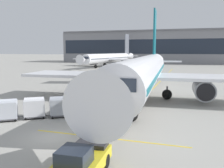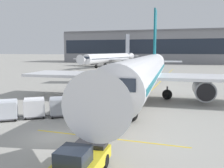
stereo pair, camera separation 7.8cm
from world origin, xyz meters
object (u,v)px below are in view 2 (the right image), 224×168
at_px(ground_crew_by_loader, 80,102).
at_px(ground_crew_by_carts, 101,104).
at_px(baggage_cart_second, 34,107).
at_px(baggage_cart_lead, 60,106).
at_px(pushback_tug, 79,162).
at_px(baggage_cart_third, 6,110).
at_px(ground_crew_marshaller, 67,104).
at_px(belt_loader, 94,102).
at_px(distant_airplane, 110,58).
at_px(parked_airplane, 144,72).
at_px(safety_cone_engine_keepout, 97,97).

xyz_separation_m(ground_crew_by_loader, ground_crew_by_carts, (2.55, -0.43, 0.00)).
height_order(baggage_cart_second, ground_crew_by_carts, baggage_cart_second).
relative_size(baggage_cart_lead, baggage_cart_second, 1.00).
relative_size(baggage_cart_lead, ground_crew_by_carts, 1.55).
height_order(baggage_cart_second, pushback_tug, baggage_cart_second).
height_order(baggage_cart_lead, baggage_cart_third, same).
distance_m(baggage_cart_third, pushback_tug, 13.31).
xyz_separation_m(ground_crew_by_loader, ground_crew_marshaller, (-0.69, -1.60, 0.00)).
xyz_separation_m(belt_loader, distant_airplane, (-20.33, 66.79, 2.36)).
distance_m(parked_airplane, baggage_cart_second, 14.84).
relative_size(baggage_cart_second, ground_crew_by_carts, 1.55).
bearing_deg(baggage_cart_second, parked_airplane, 54.39).
bearing_deg(baggage_cart_lead, distant_airplane, 104.44).
relative_size(parked_airplane, safety_cone_engine_keepout, 55.96).
xyz_separation_m(baggage_cart_lead, safety_cone_engine_keepout, (0.48, 8.67, -0.63)).
distance_m(parked_airplane, ground_crew_marshaller, 11.76).
distance_m(ground_crew_by_loader, distant_airplane, 70.09).
bearing_deg(ground_crew_by_carts, ground_crew_marshaller, -160.11).
bearing_deg(safety_cone_engine_keepout, ground_crew_marshaller, -91.78).
xyz_separation_m(baggage_cart_lead, baggage_cart_second, (-2.12, -1.18, 0.00)).
height_order(safety_cone_engine_keepout, distant_airplane, distant_airplane).
xyz_separation_m(ground_crew_by_carts, ground_crew_marshaller, (-3.24, -1.17, 0.00)).
bearing_deg(baggage_cart_lead, baggage_cart_second, -150.98).
height_order(belt_loader, baggage_cart_third, belt_loader).
distance_m(belt_loader, baggage_cart_lead, 3.98).
distance_m(baggage_cart_lead, safety_cone_engine_keepout, 8.71).
xyz_separation_m(baggage_cart_second, safety_cone_engine_keepout, (2.61, 9.85, -0.63)).
relative_size(parked_airplane, ground_crew_by_carts, 24.37).
bearing_deg(ground_crew_marshaller, distant_airplane, 104.84).
relative_size(ground_crew_by_loader, distant_airplane, 0.04).
bearing_deg(baggage_cart_third, safety_cone_engine_keepout, 68.24).
distance_m(parked_airplane, belt_loader, 8.91).
relative_size(baggage_cart_third, ground_crew_by_loader, 1.55).
distance_m(baggage_cart_lead, ground_crew_by_loader, 2.78).
height_order(parked_airplane, baggage_cart_lead, parked_airplane).
relative_size(baggage_cart_second, ground_crew_marshaller, 1.55).
relative_size(baggage_cart_lead, safety_cone_engine_keepout, 3.55).
xyz_separation_m(ground_crew_marshaller, safety_cone_engine_keepout, (0.24, 7.65, -0.63)).
height_order(belt_loader, ground_crew_by_carts, belt_loader).
relative_size(pushback_tug, safety_cone_engine_keepout, 5.90).
bearing_deg(baggage_cart_third, belt_loader, 43.35).
bearing_deg(safety_cone_engine_keepout, belt_loader, -71.59).
bearing_deg(baggage_cart_lead, belt_loader, 54.96).
relative_size(ground_crew_by_carts, ground_crew_marshaller, 1.00).
relative_size(ground_crew_by_loader, ground_crew_marshaller, 1.00).
xyz_separation_m(baggage_cart_third, ground_crew_marshaller, (4.32, 3.76, -0.00)).
bearing_deg(ground_crew_by_loader, distant_airplane, 105.71).
relative_size(pushback_tug, ground_crew_marshaller, 2.57).
distance_m(baggage_cart_lead, baggage_cart_third, 4.91).
xyz_separation_m(belt_loader, ground_crew_by_carts, (1.20, -1.07, 0.06)).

